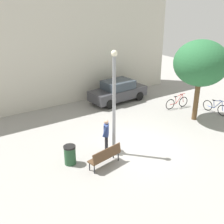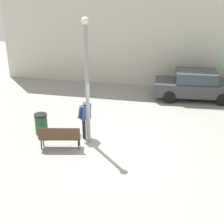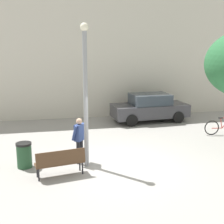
{
  "view_description": "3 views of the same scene",
  "coord_description": "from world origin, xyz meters",
  "px_view_note": "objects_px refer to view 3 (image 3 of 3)",
  "views": [
    {
      "loc": [
        -7.71,
        -9.34,
        6.9
      ],
      "look_at": [
        -0.47,
        1.58,
        1.49
      ],
      "focal_mm": 44.11,
      "sensor_mm": 36.0,
      "label": 1
    },
    {
      "loc": [
        2.03,
        -11.12,
        6.44
      ],
      "look_at": [
        -0.43,
        0.82,
        1.14
      ],
      "focal_mm": 52.79,
      "sensor_mm": 36.0,
      "label": 2
    },
    {
      "loc": [
        -2.46,
        -10.09,
        4.23
      ],
      "look_at": [
        -0.04,
        1.73,
        1.59
      ],
      "focal_mm": 49.5,
      "sensor_mm": 36.0,
      "label": 3
    }
  ],
  "objects_px": {
    "person_by_lamppost": "(79,137)",
    "park_bench": "(60,161)",
    "parked_car_charcoal": "(150,108)",
    "trash_bin": "(24,155)",
    "bicycle_red": "(223,127)",
    "lamppost": "(85,90)"
  },
  "relations": [
    {
      "from": "person_by_lamppost",
      "to": "park_bench",
      "type": "relative_size",
      "value": 1.01
    },
    {
      "from": "parked_car_charcoal",
      "to": "trash_bin",
      "type": "relative_size",
      "value": 4.82
    },
    {
      "from": "person_by_lamppost",
      "to": "trash_bin",
      "type": "distance_m",
      "value": 2.01
    },
    {
      "from": "bicycle_red",
      "to": "trash_bin",
      "type": "relative_size",
      "value": 2.01
    },
    {
      "from": "parked_car_charcoal",
      "to": "lamppost",
      "type": "bearing_deg",
      "value": -126.25
    },
    {
      "from": "trash_bin",
      "to": "bicycle_red",
      "type": "bearing_deg",
      "value": 13.91
    },
    {
      "from": "person_by_lamppost",
      "to": "trash_bin",
      "type": "relative_size",
      "value": 1.86
    },
    {
      "from": "parked_car_charcoal",
      "to": "trash_bin",
      "type": "bearing_deg",
      "value": -139.36
    },
    {
      "from": "park_bench",
      "to": "parked_car_charcoal",
      "type": "xyz_separation_m",
      "value": [
        5.22,
        6.58,
        0.23
      ]
    },
    {
      "from": "bicycle_red",
      "to": "parked_car_charcoal",
      "type": "height_order",
      "value": "parked_car_charcoal"
    },
    {
      "from": "park_bench",
      "to": "parked_car_charcoal",
      "type": "distance_m",
      "value": 8.4
    },
    {
      "from": "park_bench",
      "to": "trash_bin",
      "type": "distance_m",
      "value": 1.61
    },
    {
      "from": "person_by_lamppost",
      "to": "park_bench",
      "type": "height_order",
      "value": "person_by_lamppost"
    },
    {
      "from": "lamppost",
      "to": "trash_bin",
      "type": "bearing_deg",
      "value": 171.86
    },
    {
      "from": "lamppost",
      "to": "parked_car_charcoal",
      "type": "xyz_separation_m",
      "value": [
        4.27,
        5.83,
        -1.97
      ]
    },
    {
      "from": "bicycle_red",
      "to": "trash_bin",
      "type": "distance_m",
      "value": 9.29
    },
    {
      "from": "lamppost",
      "to": "bicycle_red",
      "type": "bearing_deg",
      "value": 20.33
    },
    {
      "from": "lamppost",
      "to": "parked_car_charcoal",
      "type": "relative_size",
      "value": 1.14
    },
    {
      "from": "park_bench",
      "to": "person_by_lamppost",
      "type": "bearing_deg",
      "value": 55.99
    },
    {
      "from": "parked_car_charcoal",
      "to": "trash_bin",
      "type": "xyz_separation_m",
      "value": [
        -6.43,
        -5.52,
        -0.32
      ]
    },
    {
      "from": "trash_bin",
      "to": "person_by_lamppost",
      "type": "bearing_deg",
      "value": 1.04
    },
    {
      "from": "park_bench",
      "to": "trash_bin",
      "type": "height_order",
      "value": "park_bench"
    }
  ]
}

